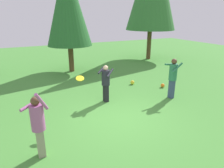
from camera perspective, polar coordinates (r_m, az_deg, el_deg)
The scene contains 8 objects.
ground_plane at distance 7.37m, azimuth 2.25°, elevation -9.61°, with size 40.00×40.00×0.00m, color #478C38.
person_thrower at distance 5.44m, azimuth -20.06°, elevation -9.95°, with size 0.68×0.68×1.84m.
person_catcher at distance 8.41m, azimuth -1.77°, elevation 0.96°, with size 0.72×0.71×1.58m.
person_bystander at distance 9.14m, azimuth 16.69°, elevation 2.42°, with size 0.62×0.52×1.77m.
frisbee at distance 6.66m, azimuth -8.97°, elevation 1.57°, with size 0.31×0.30×0.13m.
ball_yellow at distance 10.85m, azimuth 5.74°, elevation 0.45°, with size 0.21×0.21×0.21m, color yellow.
ball_orange at distance 10.66m, azimuth 14.00°, elevation -0.40°, with size 0.20×0.20×0.20m, color orange.
tree_center at distance 13.20m, azimuth -12.34°, elevation 21.06°, with size 2.76×2.76×6.59m.
Camera 1 is at (-3.10, -5.70, 3.51)m, focal length 32.61 mm.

